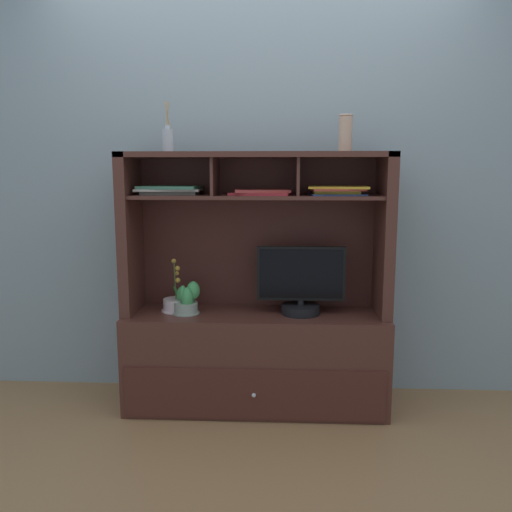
{
  "coord_description": "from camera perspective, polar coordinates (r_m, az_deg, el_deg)",
  "views": [
    {
      "loc": [
        0.14,
        -2.94,
        1.38
      ],
      "look_at": [
        0.0,
        0.0,
        0.89
      ],
      "focal_mm": 36.77,
      "sensor_mm": 36.0,
      "label": 1
    }
  ],
  "objects": [
    {
      "name": "magazine_stack_left",
      "position": [
        3.01,
        -9.34,
        7.12
      ],
      "size": [
        0.36,
        0.26,
        0.05
      ],
      "color": "slate",
      "rests_on": "media_console"
    },
    {
      "name": "tv_monitor",
      "position": [
        2.99,
        4.9,
        -3.19
      ],
      "size": [
        0.5,
        0.22,
        0.39
      ],
      "color": "black",
      "rests_on": "media_console"
    },
    {
      "name": "magazine_stack_centre",
      "position": [
        2.92,
        8.81,
        7.08
      ],
      "size": [
        0.34,
        0.27,
        0.05
      ],
      "color": "#354E89",
      "rests_on": "media_console"
    },
    {
      "name": "potted_orchid",
      "position": [
        3.1,
        -8.73,
        -5.14
      ],
      "size": [
        0.16,
        0.16,
        0.31
      ],
      "color": "silver",
      "rests_on": "media_console"
    },
    {
      "name": "ceramic_vase",
      "position": [
        2.95,
        9.72,
        13.04
      ],
      "size": [
        0.07,
        0.07,
        0.2
      ],
      "color": "tan",
      "rests_on": "media_console"
    },
    {
      "name": "back_wall",
      "position": [
        3.21,
        0.23,
        9.79
      ],
      "size": [
        6.0,
        0.02,
        2.8
      ],
      "primitive_type": "cube",
      "color": "#84959F",
      "rests_on": "ground"
    },
    {
      "name": "diffuser_bottle",
      "position": [
        2.99,
        -9.57,
        12.34
      ],
      "size": [
        0.06,
        0.06,
        0.27
      ],
      "color": "#A9AFBB",
      "rests_on": "media_console"
    },
    {
      "name": "magazine_stack_right",
      "position": [
        2.92,
        0.58,
        6.93
      ],
      "size": [
        0.35,
        0.26,
        0.03
      ],
      "color": "#A4262E",
      "rests_on": "media_console"
    },
    {
      "name": "potted_fern",
      "position": [
        3.03,
        -7.52,
        -4.81
      ],
      "size": [
        0.16,
        0.15,
        0.19
      ],
      "color": "#92A091",
      "rests_on": "media_console"
    },
    {
      "name": "media_console",
      "position": [
        3.09,
        0.01,
        -8.3
      ],
      "size": [
        1.5,
        0.5,
        1.47
      ],
      "color": "#4C2721",
      "rests_on": "ground"
    },
    {
      "name": "floor_plane",
      "position": [
        3.25,
        0.0,
        -15.87
      ],
      "size": [
        6.0,
        6.0,
        0.02
      ],
      "primitive_type": "cube",
      "color": "#956B45",
      "rests_on": "ground"
    }
  ]
}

